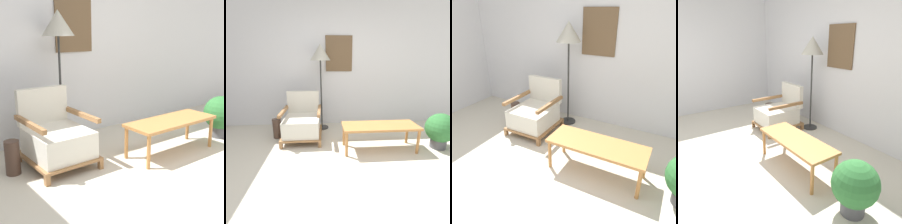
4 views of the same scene
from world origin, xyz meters
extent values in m
plane|color=beige|center=(0.00, 0.00, 0.00)|extent=(14.00, 14.00, 0.00)
cube|color=silver|center=(0.00, 2.42, 1.35)|extent=(8.00, 0.06, 2.70)
cube|color=brown|center=(0.04, 2.38, 1.55)|extent=(0.56, 0.02, 0.72)
cube|color=olive|center=(-1.02, 1.19, 0.05)|extent=(0.05, 0.05, 0.10)
cube|color=olive|center=(-0.38, 1.19, 0.05)|extent=(0.05, 0.05, 0.10)
cube|color=olive|center=(-1.02, 1.92, 0.05)|extent=(0.05, 0.05, 0.10)
cube|color=olive|center=(-0.38, 1.92, 0.05)|extent=(0.05, 0.05, 0.10)
cube|color=olive|center=(-0.70, 1.56, 0.12)|extent=(0.69, 0.78, 0.03)
cube|color=silver|center=(-0.70, 1.54, 0.28)|extent=(0.61, 0.68, 0.29)
cube|color=silver|center=(-0.70, 1.90, 0.63)|extent=(0.61, 0.08, 0.42)
cube|color=olive|center=(-1.02, 1.56, 0.54)|extent=(0.05, 0.72, 0.05)
cube|color=olive|center=(-0.39, 1.56, 0.54)|extent=(0.05, 0.72, 0.05)
cylinder|color=#2D2D2D|center=(-0.35, 2.09, 0.01)|extent=(0.27, 0.27, 0.03)
cylinder|color=#2D2D2D|center=(-0.35, 2.09, 0.72)|extent=(0.03, 0.03, 1.39)
cone|color=#B2AD9E|center=(-0.35, 2.09, 1.57)|extent=(0.40, 0.40, 0.31)
cube|color=#B2753D|center=(0.59, 1.05, 0.41)|extent=(1.19, 0.46, 0.04)
cylinder|color=#B2753D|center=(0.03, 0.87, 0.19)|extent=(0.04, 0.04, 0.39)
cylinder|color=#B2753D|center=(1.14, 0.87, 0.19)|extent=(0.04, 0.04, 0.39)
cylinder|color=#B2753D|center=(0.03, 1.24, 0.19)|extent=(0.04, 0.04, 0.39)
cylinder|color=#B2753D|center=(1.14, 1.24, 0.19)|extent=(0.04, 0.04, 0.39)
cylinder|color=#473328|center=(-1.19, 1.66, 0.18)|extent=(0.16, 0.16, 0.37)
cylinder|color=#4C4C51|center=(1.59, 1.03, 0.07)|extent=(0.25, 0.25, 0.15)
sphere|color=#2D6B33|center=(1.59, 1.03, 0.35)|extent=(0.48, 0.48, 0.48)
camera|label=1|loc=(-2.22, -1.39, 1.48)|focal=50.00mm
camera|label=2|loc=(-0.29, -1.49, 1.39)|focal=28.00mm
camera|label=3|loc=(1.29, -1.06, 1.88)|focal=35.00mm
camera|label=4|loc=(2.69, -0.52, 1.71)|focal=35.00mm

